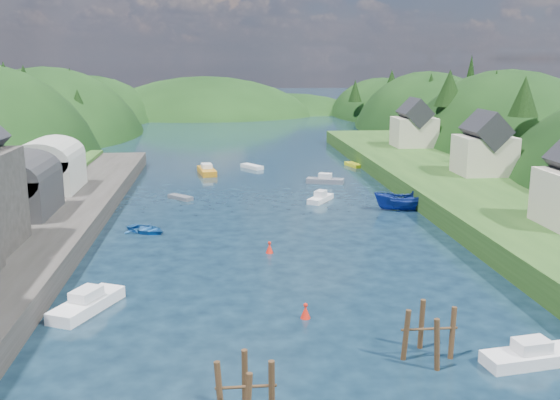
{
  "coord_description": "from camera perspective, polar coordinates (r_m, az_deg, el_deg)",
  "views": [
    {
      "loc": [
        -5.73,
        -30.26,
        17.27
      ],
      "look_at": [
        0.0,
        28.0,
        4.0
      ],
      "focal_mm": 40.0,
      "sensor_mm": 36.0,
      "label": 1
    }
  ],
  "objects": [
    {
      "name": "ground",
      "position": [
        82.3,
        -1.5,
        0.65
      ],
      "size": [
        600.0,
        600.0,
        0.0
      ],
      "primitive_type": "plane",
      "color": "black",
      "rests_on": "ground"
    },
    {
      "name": "hillside_right",
      "position": [
        119.43,
        19.66,
        0.09
      ],
      "size": [
        36.0,
        245.56,
        48.0
      ],
      "color": "black",
      "rests_on": "ground"
    },
    {
      "name": "far_hills",
      "position": [
        206.3,
        -3.65,
        4.93
      ],
      "size": [
        103.0,
        68.0,
        44.0
      ],
      "color": "black",
      "rests_on": "ground"
    },
    {
      "name": "hill_trees",
      "position": [
        95.72,
        -2.67,
        9.08
      ],
      "size": [
        92.08,
        153.5,
        12.89
      ],
      "color": "black",
      "rests_on": "ground"
    },
    {
      "name": "boat_sheds",
      "position": [
        73.16,
        -21.64,
        2.43
      ],
      "size": [
        7.0,
        21.0,
        7.5
      ],
      "color": "#2D2D30",
      "rests_on": "quay_left"
    },
    {
      "name": "terrace_right",
      "position": [
        78.35,
        17.61,
        0.33
      ],
      "size": [
        16.0,
        120.0,
        2.4
      ],
      "primitive_type": "cube",
      "color": "#234719",
      "rests_on": "ground"
    },
    {
      "name": "right_bank_cottages",
      "position": [
        86.29,
        17.51,
        4.57
      ],
      "size": [
        9.0,
        59.24,
        8.41
      ],
      "color": "beige",
      "rests_on": "terrace_right"
    },
    {
      "name": "piling_cluster_near",
      "position": [
        31.35,
        -3.12,
        -17.65
      ],
      "size": [
        2.96,
        2.79,
        3.96
      ],
      "color": "#382314",
      "rests_on": "ground"
    },
    {
      "name": "piling_cluster_far",
      "position": [
        38.36,
        13.45,
        -12.18
      ],
      "size": [
        3.37,
        3.13,
        3.76
      ],
      "color": "#382314",
      "rests_on": "ground"
    },
    {
      "name": "channel_buoy_near",
      "position": [
        43.13,
        2.35,
        -10.15
      ],
      "size": [
        0.7,
        0.7,
        1.1
      ],
      "color": "red",
      "rests_on": "ground"
    },
    {
      "name": "channel_buoy_far",
      "position": [
        56.88,
        -0.97,
        -4.4
      ],
      "size": [
        0.7,
        0.7,
        1.1
      ],
      "color": "red",
      "rests_on": "ground"
    },
    {
      "name": "moored_boats",
      "position": [
        60.66,
        -0.71,
        -3.12
      ],
      "size": [
        35.78,
        87.48,
        2.38
      ],
      "color": "#1C559B",
      "rests_on": "ground"
    }
  ]
}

